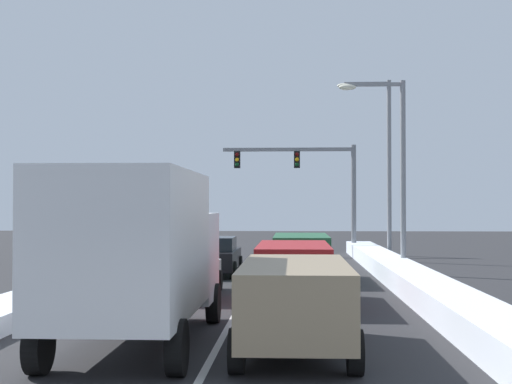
{
  "coord_description": "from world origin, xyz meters",
  "views": [
    {
      "loc": [
        1.46,
        -6.96,
        2.72
      ],
      "look_at": [
        -0.23,
        26.7,
        3.38
      ],
      "focal_mm": 51.49,
      "sensor_mm": 36.0,
      "label": 1
    }
  ],
  "objects": [
    {
      "name": "ground_plane",
      "position": [
        0.0,
        13.86,
        0.0
      ],
      "size": [
        120.0,
        120.0,
        0.0
      ],
      "primitive_type": "plane",
      "color": "#28282B"
    },
    {
      "name": "lane_stripe_between_right_lane_and_center_lane",
      "position": [
        -0.0,
        17.32,
        0.0
      ],
      "size": [
        0.14,
        38.1,
        0.01
      ],
      "primitive_type": "cube",
      "color": "silver",
      "rests_on": "ground"
    },
    {
      "name": "snow_bank_right_shoulder",
      "position": [
        5.3,
        17.32,
        0.33
      ],
      "size": [
        1.39,
        38.1,
        0.67
      ],
      "primitive_type": "cube",
      "color": "silver",
      "rests_on": "ground"
    },
    {
      "name": "snow_bank_left_shoulder",
      "position": [
        -5.3,
        17.32,
        0.23
      ],
      "size": [
        1.55,
        38.1,
        0.45
      ],
      "primitive_type": "cube",
      "color": "silver",
      "rests_on": "ground"
    },
    {
      "name": "suv_tan_right_lane_nearest",
      "position": [
        1.5,
        6.63,
        1.02
      ],
      "size": [
        2.16,
        4.9,
        1.67
      ],
      "color": "#937F60",
      "rests_on": "ground"
    },
    {
      "name": "suv_red_right_lane_second",
      "position": [
        1.48,
        13.36,
        1.02
      ],
      "size": [
        2.16,
        4.9,
        1.67
      ],
      "color": "maroon",
      "rests_on": "ground"
    },
    {
      "name": "suv_green_right_lane_third",
      "position": [
        1.76,
        19.85,
        1.02
      ],
      "size": [
        2.16,
        4.9,
        1.67
      ],
      "color": "#1E5633",
      "rests_on": "ground"
    },
    {
      "name": "box_truck_center_lane_nearest",
      "position": [
        -1.52,
        7.15,
        1.9
      ],
      "size": [
        2.53,
        7.2,
        3.36
      ],
      "color": "silver",
      "rests_on": "ground"
    },
    {
      "name": "sedan_silver_center_lane_second",
      "position": [
        -1.83,
        15.07,
        0.76
      ],
      "size": [
        2.0,
        4.5,
        1.51
      ],
      "color": "#B7BABF",
      "rests_on": "ground"
    },
    {
      "name": "sedan_black_center_lane_third",
      "position": [
        -1.66,
        21.96,
        0.76
      ],
      "size": [
        2.0,
        4.5,
        1.51
      ],
      "color": "black",
      "rests_on": "ground"
    },
    {
      "name": "traffic_light_gantry",
      "position": [
        2.57,
        34.63,
        4.5
      ],
      "size": [
        7.54,
        0.47,
        6.2
      ],
      "color": "slate",
      "rests_on": "ground"
    },
    {
      "name": "street_lamp_right_near",
      "position": [
        5.48,
        22.52,
        4.67
      ],
      "size": [
        2.66,
        0.36,
        7.76
      ],
      "color": "gray",
      "rests_on": "ground"
    },
    {
      "name": "street_lamp_right_mid",
      "position": [
        5.88,
        29.44,
        5.3
      ],
      "size": [
        2.66,
        0.36,
        8.96
      ],
      "color": "gray",
      "rests_on": "ground"
    }
  ]
}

